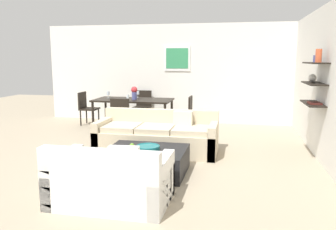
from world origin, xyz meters
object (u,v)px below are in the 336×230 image
Objects in this scene: dining_chair_left_far at (86,106)px; wine_glass_head at (138,93)px; wine_glass_left_far at (108,93)px; dining_chair_foot at (122,114)px; dining_chair_head at (143,104)px; loveseat_white at (111,181)px; apple_on_coffee_table at (132,146)px; coffee_table at (146,161)px; sofa_beige at (157,137)px; wine_glass_foot at (128,97)px; decorative_bowl at (148,147)px; dining_chair_right_near at (186,112)px; dining_table at (133,102)px; centerpiece_vase at (134,92)px.

wine_glass_head is at bearing 8.37° from dining_chair_left_far.
dining_chair_left_far is 0.77m from wine_glass_left_far.
dining_chair_foot is 5.15× the size of wine_glass_head.
wine_glass_left_far is (-0.71, -0.77, 0.37)m from dining_chair_head.
wine_glass_head reaches higher than loveseat_white.
apple_on_coffee_table is 3.80m from wine_glass_head.
coffee_table is 7.25× the size of wine_glass_head.
apple_on_coffee_table is (-0.13, -1.18, 0.13)m from sofa_beige.
wine_glass_foot is at bearing 109.54° from apple_on_coffee_table.
dining_chair_left_far is at bearing 155.36° from wine_glass_foot.
sofa_beige reaches higher than apple_on_coffee_table.
dining_chair_foot reaches higher than coffee_table.
sofa_beige is 6.16× the size of decorative_bowl.
dining_chair_right_near is 5.15× the size of wine_glass_head.
dining_chair_foot is (0.00, -0.89, -0.18)m from dining_table.
wine_glass_left_far is at bearing 170.95° from dining_chair_right_near.
sofa_beige reaches higher than dining_table.
wine_glass_foot reaches higher than apple_on_coffee_table.
wine_glass_left_far reaches higher than wine_glass_head.
dining_chair_head is at bearing 47.07° from wine_glass_left_far.
dining_chair_head is 1.35m from wine_glass_foot.
dining_chair_left_far is at bearing -154.17° from dining_chair_head.
dining_chair_foot is at bearing -90.00° from wine_glass_head.
wine_glass_foot is at bearing 113.96° from decorative_bowl.
wine_glass_foot is at bearing -90.00° from wine_glass_head.
wine_glass_head is (-1.23, 3.66, 0.68)m from coffee_table.
apple_on_coffee_table is at bearing 174.61° from coffee_table.
coffee_table is 3.51m from centerpiece_vase.
loveseat_white is 1.63× the size of dining_chair_right_near.
dining_chair_foot is 0.96m from centerpiece_vase.
dining_chair_head is 0.59m from wine_glass_head.
dining_table is at bearing -90.00° from dining_chair_head.
dining_chair_foot is 5.53× the size of wine_glass_foot.
dining_chair_left_far is 1.00× the size of dining_chair_right_near.
sofa_beige is 2.40m from loveseat_white.
dining_chair_foot is 5.06× the size of wine_glass_left_far.
dining_chair_head is (0.00, 1.77, 0.00)m from dining_chair_foot.
coffee_table is 1.41× the size of dining_chair_left_far.
dining_chair_head is (-1.27, 4.16, 0.09)m from decorative_bowl.
centerpiece_vase is (0.04, -0.03, 0.25)m from dining_table.
dining_chair_left_far is 5.06× the size of wine_glass_left_far.
wine_glass_left_far reaches higher than dining_chair_left_far.
wine_glass_left_far reaches higher than dining_chair_right_near.
sofa_beige is 1.60× the size of loveseat_white.
dining_chair_head is at bearing 103.61° from apple_on_coffee_table.
loveseat_white is at bearing -78.24° from dining_chair_head.
dining_chair_head is (-1.23, 4.13, 0.31)m from coffee_table.
loveseat_white is 8.99× the size of wine_glass_foot.
dining_table is 0.46m from wine_glass_head.
dining_table is at bearing 111.18° from decorative_bowl.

